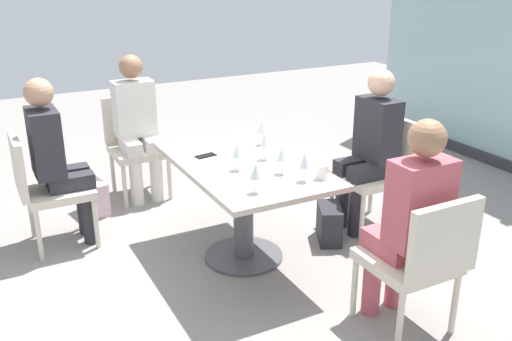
% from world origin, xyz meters
% --- Properties ---
extents(ground_plane, '(12.00, 12.00, 0.00)m').
position_xyz_m(ground_plane, '(0.00, 0.00, 0.00)').
color(ground_plane, gray).
extents(dining_table_main, '(1.40, 0.81, 0.73)m').
position_xyz_m(dining_table_main, '(0.00, 0.00, 0.55)').
color(dining_table_main, '#BCB29E').
rests_on(dining_table_main, ground_plane).
extents(chair_side_end, '(0.50, 0.46, 0.87)m').
position_xyz_m(chair_side_end, '(-1.54, -0.31, 0.50)').
color(chair_side_end, beige).
rests_on(chair_side_end, ground_plane).
extents(chair_near_window, '(0.46, 0.51, 0.87)m').
position_xyz_m(chair_near_window, '(0.00, 1.19, 0.50)').
color(chair_near_window, beige).
rests_on(chair_near_window, ground_plane).
extents(chair_far_right, '(0.50, 0.46, 0.87)m').
position_xyz_m(chair_far_right, '(1.24, 0.47, 0.50)').
color(chair_far_right, beige).
rests_on(chair_far_right, ground_plane).
extents(chair_front_left, '(0.46, 0.50, 0.87)m').
position_xyz_m(chair_front_left, '(-0.83, -1.19, 0.50)').
color(chair_front_left, beige).
rests_on(chair_front_left, ground_plane).
extents(person_side_end, '(0.39, 0.34, 1.26)m').
position_xyz_m(person_side_end, '(-1.43, -0.31, 0.70)').
color(person_side_end, silver).
rests_on(person_side_end, ground_plane).
extents(person_near_window, '(0.34, 0.39, 1.26)m').
position_xyz_m(person_near_window, '(-0.00, 1.08, 0.70)').
color(person_near_window, '#28282D').
rests_on(person_near_window, ground_plane).
extents(person_far_right, '(0.39, 0.34, 1.26)m').
position_xyz_m(person_far_right, '(1.13, 0.47, 0.70)').
color(person_far_right, '#B24C56').
rests_on(person_far_right, ground_plane).
extents(person_front_left, '(0.34, 0.39, 1.26)m').
position_xyz_m(person_front_left, '(-0.83, -1.08, 0.70)').
color(person_front_left, '#28282D').
rests_on(person_front_left, ground_plane).
extents(wine_glass_0, '(0.07, 0.07, 0.18)m').
position_xyz_m(wine_glass_0, '(0.12, -0.10, 0.86)').
color(wine_glass_0, silver).
rests_on(wine_glass_0, dining_table_main).
extents(wine_glass_1, '(0.07, 0.07, 0.18)m').
position_xyz_m(wine_glass_1, '(0.31, 0.12, 0.86)').
color(wine_glass_1, silver).
rests_on(wine_glass_1, dining_table_main).
extents(wine_glass_2, '(0.07, 0.07, 0.18)m').
position_xyz_m(wine_glass_2, '(0.02, 0.16, 0.86)').
color(wine_glass_2, silver).
rests_on(wine_glass_2, dining_table_main).
extents(wine_glass_3, '(0.07, 0.07, 0.18)m').
position_xyz_m(wine_glass_3, '(0.49, 0.18, 0.86)').
color(wine_glass_3, silver).
rests_on(wine_glass_3, dining_table_main).
extents(wine_glass_4, '(0.07, 0.07, 0.18)m').
position_xyz_m(wine_glass_4, '(-0.27, 0.30, 0.86)').
color(wine_glass_4, silver).
rests_on(wine_glass_4, dining_table_main).
extents(wine_glass_5, '(0.07, 0.07, 0.18)m').
position_xyz_m(wine_glass_5, '(0.51, -0.17, 0.86)').
color(wine_glass_5, silver).
rests_on(wine_glass_5, dining_table_main).
extents(coffee_cup, '(0.08, 0.08, 0.09)m').
position_xyz_m(coffee_cup, '(0.50, 0.30, 0.78)').
color(coffee_cup, white).
rests_on(coffee_cup, dining_table_main).
extents(cell_phone_on_table, '(0.09, 0.15, 0.01)m').
position_xyz_m(cell_phone_on_table, '(-0.22, -0.18, 0.73)').
color(cell_phone_on_table, black).
rests_on(cell_phone_on_table, dining_table_main).
extents(handbag_0, '(0.32, 0.21, 0.28)m').
position_xyz_m(handbag_0, '(-1.27, -0.77, 0.14)').
color(handbag_0, beige).
rests_on(handbag_0, ground_plane).
extents(handbag_1, '(0.34, 0.28, 0.28)m').
position_xyz_m(handbag_1, '(0.07, 0.69, 0.14)').
color(handbag_1, '#232328').
rests_on(handbag_1, ground_plane).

